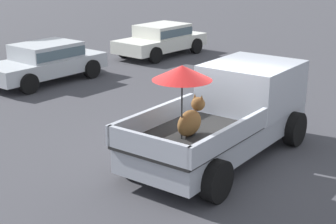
# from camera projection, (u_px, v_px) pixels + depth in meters

# --- Properties ---
(ground_plane) EXTENTS (80.00, 80.00, 0.00)m
(ground_plane) POSITION_uv_depth(u_px,v_px,m) (219.00, 158.00, 11.31)
(ground_plane) COLOR #38383D
(pickup_truck_main) EXTENTS (5.18, 2.56, 2.34)m
(pickup_truck_main) POSITION_uv_depth(u_px,v_px,m) (231.00, 112.00, 11.35)
(pickup_truck_main) COLOR black
(pickup_truck_main) RESTS_ON ground
(parked_sedan_near) EXTENTS (4.51, 2.44, 1.33)m
(parked_sedan_near) POSITION_uv_depth(u_px,v_px,m) (161.00, 38.00, 22.04)
(parked_sedan_near) COLOR black
(parked_sedan_near) RESTS_ON ground
(parked_sedan_far) EXTENTS (4.48, 2.37, 1.33)m
(parked_sedan_far) POSITION_uv_depth(u_px,v_px,m) (46.00, 60.00, 17.68)
(parked_sedan_far) COLOR black
(parked_sedan_far) RESTS_ON ground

